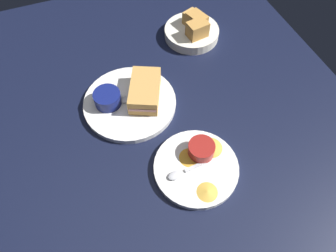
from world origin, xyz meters
TOP-DOWN VIEW (x-y plane):
  - ground_plane at (0.00, 0.00)cm, footprint 110.00×110.00cm
  - plate_sandwich_main at (-0.05, -4.53)cm, footprint 25.07×25.07cm
  - sandwich_half_near at (0.50, 0.20)cm, footprint 14.98×12.32cm
  - ramekin_dark_sauce at (-1.56, -9.96)cm, footprint 7.20×7.20cm
  - spoon_by_dark_ramekin at (-0.28, -4.45)cm, footprint 3.69×9.93cm
  - plate_chips_companion at (24.26, 4.33)cm, footprint 20.18×20.18cm
  - ramekin_light_gravy at (21.23, 6.85)cm, footprint 6.41×6.41cm
  - spoon_by_gravy_ramekin at (24.62, -0.12)cm, footprint 2.45×9.94cm
  - plantain_chip_scatter at (23.93, 6.21)cm, footprint 16.96×12.60cm
  - bread_basket_rear at (-19.10, 22.45)cm, footprint 17.23×17.23cm

SIDE VIEW (x-z plane):
  - ground_plane at x=0.00cm, z-range -3.00..0.00cm
  - plate_sandwich_main at x=-0.05cm, z-range 0.00..1.60cm
  - plate_chips_companion at x=24.26cm, z-range 0.00..1.60cm
  - plantain_chip_scatter at x=23.93cm, z-range 1.60..2.20cm
  - spoon_by_dark_ramekin at x=-0.28cm, z-range 1.56..2.36cm
  - spoon_by_gravy_ramekin at x=24.62cm, z-range 1.56..2.36cm
  - bread_basket_rear at x=-19.10cm, z-range -1.30..6.39cm
  - ramekin_light_gravy at x=21.23cm, z-range 1.73..4.95cm
  - ramekin_dark_sauce at x=-1.56cm, z-range 1.74..5.45cm
  - sandwich_half_near at x=0.50cm, z-range 1.60..6.40cm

